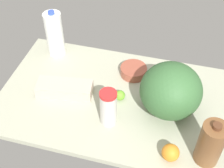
% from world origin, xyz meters
% --- Properties ---
extents(countertop, '(1.20, 0.76, 0.03)m').
position_xyz_m(countertop, '(0.00, 0.00, 0.01)').
color(countertop, '#ACAE95').
rests_on(countertop, ground).
extents(tumbler_cup, '(0.08, 0.08, 0.20)m').
position_xyz_m(tumbler_cup, '(0.02, -0.16, 0.13)').
color(tumbler_cup, silver).
rests_on(tumbler_cup, countertop).
extents(mixing_bowl, '(0.15, 0.15, 0.05)m').
position_xyz_m(mixing_bowl, '(0.07, 0.21, 0.06)').
color(mixing_bowl, '#A14F3B').
rests_on(mixing_bowl, countertop).
extents(egg_carton, '(0.31, 0.16, 0.06)m').
position_xyz_m(egg_carton, '(-0.25, -0.03, 0.06)').
color(egg_carton, beige).
rests_on(egg_carton, countertop).
extents(watermelon, '(0.30, 0.30, 0.28)m').
position_xyz_m(watermelon, '(0.30, -0.01, 0.17)').
color(watermelon, '#386736').
rests_on(watermelon, countertop).
extents(milk_jug, '(0.10, 0.10, 0.29)m').
position_xyz_m(milk_jug, '(-0.42, 0.28, 0.17)').
color(milk_jug, white).
rests_on(milk_jug, countertop).
extents(chocolate_milk_jug, '(0.11, 0.11, 0.24)m').
position_xyz_m(chocolate_milk_jug, '(0.50, -0.25, 0.14)').
color(chocolate_milk_jug, brown).
rests_on(chocolate_milk_jug, countertop).
extents(orange_by_jug, '(0.08, 0.08, 0.08)m').
position_xyz_m(orange_by_jug, '(0.35, -0.29, 0.07)').
color(orange_by_jug, orange).
rests_on(orange_by_jug, countertop).
extents(lime_far_back, '(0.05, 0.05, 0.05)m').
position_xyz_m(lime_far_back, '(0.04, 0.00, 0.06)').
color(lime_far_back, '#6CB52E').
rests_on(lime_far_back, countertop).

